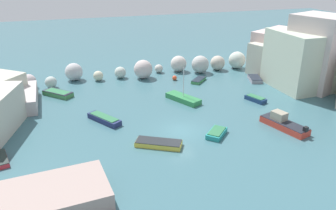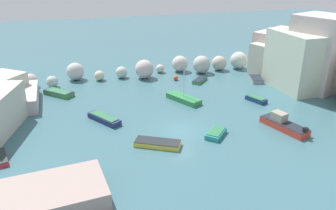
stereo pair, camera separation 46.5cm
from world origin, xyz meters
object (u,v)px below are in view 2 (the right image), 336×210
at_px(stone_dock, 39,198).
at_px(moored_boat_10, 256,99).
at_px(moored_boat_3, 184,98).
at_px(channel_buoy, 176,78).
at_px(moored_boat_5, 200,80).
at_px(moored_boat_4, 46,199).
at_px(moored_boat_1, 15,115).
at_px(moored_boat_6, 158,143).
at_px(moored_boat_2, 256,79).
at_px(moored_boat_8, 216,133).
at_px(moored_boat_11, 104,119).
at_px(moored_boat_9, 59,93).
at_px(moored_boat_0, 283,124).

xyz_separation_m(stone_dock, moored_boat_10, (24.60, 12.91, -0.41)).
height_order(moored_boat_3, moored_boat_10, moored_boat_3).
distance_m(stone_dock, channel_buoy, 29.40).
bearing_deg(moored_boat_5, stone_dock, 1.00).
bearing_deg(moored_boat_4, channel_buoy, -86.69).
xyz_separation_m(moored_boat_1, moored_boat_10, (27.95, -3.75, 0.03)).
xyz_separation_m(stone_dock, moored_boat_6, (10.10, 5.84, -0.44)).
bearing_deg(moored_boat_5, moored_boat_1, -33.34).
bearing_deg(moored_boat_2, moored_boat_1, -66.72).
bearing_deg(moored_boat_5, moored_boat_10, 67.89).
bearing_deg(moored_boat_8, moored_boat_5, -151.90).
bearing_deg(moored_boat_1, moored_boat_6, 159.15).
distance_m(moored_boat_6, moored_boat_11, 7.92).
bearing_deg(moored_boat_6, stone_dock, 59.07).
relative_size(channel_buoy, moored_boat_2, 0.21).
height_order(moored_boat_3, moored_boat_8, moored_boat_3).
height_order(moored_boat_5, moored_boat_10, moored_boat_10).
relative_size(moored_boat_3, moored_boat_5, 1.69).
distance_m(channel_buoy, moored_boat_5, 3.51).
relative_size(moored_boat_4, moored_boat_8, 1.43).
xyz_separation_m(moored_boat_6, moored_boat_8, (6.03, 0.24, 0.01)).
relative_size(moored_boat_8, moored_boat_9, 0.72).
distance_m(moored_boat_6, moored_boat_8, 6.04).
distance_m(moored_boat_0, moored_boat_4, 23.64).
height_order(moored_boat_4, moored_boat_9, moored_boat_4).
relative_size(moored_boat_2, moored_boat_6, 0.74).
xyz_separation_m(moored_boat_6, moored_boat_10, (14.50, 7.07, 0.03)).
xyz_separation_m(stone_dock, moored_boat_3, (16.08, 15.61, -0.36)).
height_order(channel_buoy, moored_boat_2, channel_buoy).
distance_m(moored_boat_3, moored_boat_6, 11.45).
height_order(moored_boat_9, moored_boat_11, moored_boat_11).
bearing_deg(moored_boat_8, moored_boat_11, -78.50).
bearing_deg(moored_boat_0, channel_buoy, 0.98).
xyz_separation_m(stone_dock, moored_boat_9, (1.37, 22.13, -0.37)).
distance_m(moored_boat_10, moored_boat_11, 18.61).
height_order(moored_boat_1, moored_boat_5, moored_boat_1).
xyz_separation_m(moored_boat_10, moored_boat_11, (-18.61, -0.30, 0.03)).
xyz_separation_m(moored_boat_1, moored_boat_5, (24.06, 5.21, -0.04)).
bearing_deg(moored_boat_10, stone_dock, -83.62).
bearing_deg(moored_boat_6, moored_boat_9, -32.77).
bearing_deg(moored_boat_4, moored_boat_8, -119.75).
height_order(moored_boat_3, moored_boat_5, moored_boat_3).
xyz_separation_m(moored_boat_6, moored_boat_9, (-8.73, 16.28, 0.07)).
bearing_deg(moored_boat_9, moored_boat_2, -138.91).
xyz_separation_m(channel_buoy, moored_boat_10, (6.98, -10.62, -0.06)).
bearing_deg(moored_boat_5, moored_boat_0, 53.77).
height_order(moored_boat_6, moored_boat_10, moored_boat_10).
xyz_separation_m(stone_dock, moored_boat_0, (23.40, 5.53, -0.18)).
relative_size(moored_boat_1, moored_boat_5, 0.87).
bearing_deg(moored_boat_9, moored_boat_11, 161.83).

